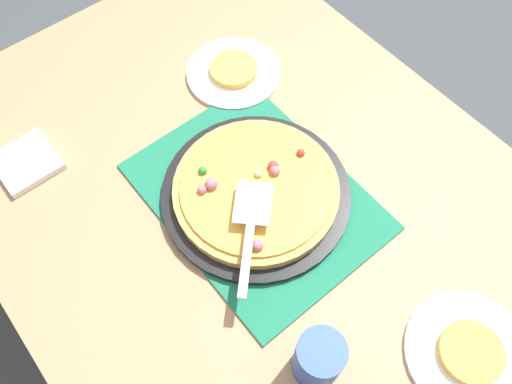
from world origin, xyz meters
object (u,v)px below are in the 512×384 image
at_px(served_slice_right, 471,352).
at_px(pizza_server, 250,226).
at_px(plate_near_left, 234,73).
at_px(plate_far_right, 468,354).
at_px(cup_far, 318,359).
at_px(pizza_pan, 256,194).
at_px(napkin_stack, 27,162).
at_px(pizza, 256,189).
at_px(served_slice_left, 234,69).

height_order(served_slice_right, pizza_server, pizza_server).
height_order(plate_near_left, pizza_server, pizza_server).
relative_size(plate_far_right, cup_far, 1.83).
relative_size(pizza_pan, cup_far, 3.17).
distance_m(pizza_pan, napkin_stack, 0.49).
bearing_deg(pizza, pizza_server, -44.81).
bearing_deg(plate_near_left, pizza, -30.30).
bearing_deg(plate_far_right, pizza_server, -158.94).
bearing_deg(napkin_stack, pizza, 41.51).
distance_m(plate_far_right, served_slice_right, 0.01).
bearing_deg(cup_far, pizza_pan, 157.69).
bearing_deg(napkin_stack, served_slice_right, 26.02).
distance_m(cup_far, napkin_stack, 0.71).
bearing_deg(pizza_pan, pizza, -115.59).
bearing_deg(plate_far_right, served_slice_left, 173.95).
relative_size(served_slice_right, pizza_server, 0.57).
relative_size(pizza, napkin_stack, 2.75).
bearing_deg(cup_far, plate_near_left, 153.82).
distance_m(pizza, cup_far, 0.35).
height_order(served_slice_left, cup_far, cup_far).
bearing_deg(pizza_server, napkin_stack, -149.69).
height_order(plate_near_left, cup_far, cup_far).
xyz_separation_m(plate_far_right, napkin_stack, (-0.84, -0.41, 0.00)).
height_order(pizza_pan, napkin_stack, pizza_pan).
xyz_separation_m(served_slice_left, served_slice_right, (0.76, -0.08, 0.00)).
relative_size(served_slice_left, served_slice_right, 1.00).
bearing_deg(served_slice_left, served_slice_right, -6.05).
xyz_separation_m(pizza_pan, pizza, (-0.00, -0.00, 0.02)).
relative_size(pizza, served_slice_left, 3.00).
distance_m(plate_near_left, napkin_stack, 0.50).
relative_size(plate_near_left, plate_far_right, 1.00).
bearing_deg(cup_far, pizza, 157.78).
height_order(pizza_pan, plate_near_left, pizza_pan).
height_order(plate_far_right, napkin_stack, napkin_stack).
xyz_separation_m(pizza, plate_far_right, (0.47, 0.09, -0.03)).
bearing_deg(napkin_stack, cup_far, 15.59).
bearing_deg(served_slice_left, plate_near_left, 0.00).
xyz_separation_m(served_slice_right, pizza_server, (-0.40, -0.16, 0.05)).
xyz_separation_m(pizza_server, napkin_stack, (-0.43, -0.25, -0.06)).
distance_m(plate_near_left, pizza_server, 0.43).
bearing_deg(pizza_pan, served_slice_left, 149.79).
distance_m(served_slice_right, pizza_server, 0.44).
bearing_deg(plate_near_left, pizza_server, -33.59).
distance_m(served_slice_right, napkin_stack, 0.93).
distance_m(pizza_pan, plate_near_left, 0.33).
bearing_deg(pizza_pan, plate_near_left, 149.79).
distance_m(plate_near_left, plate_far_right, 0.76).
height_order(pizza, served_slice_right, pizza).
distance_m(plate_far_right, cup_far, 0.27).
bearing_deg(cup_far, served_slice_right, 54.90).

